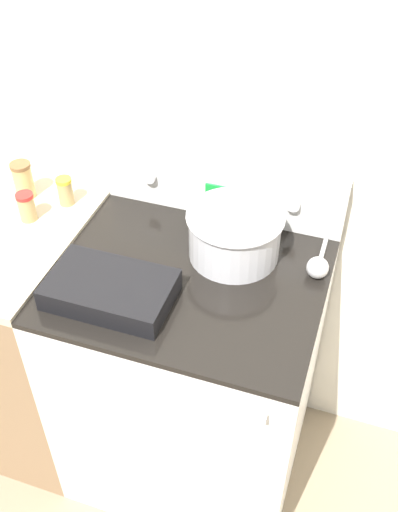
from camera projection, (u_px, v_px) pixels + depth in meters
name	position (u px, v px, depth m)	size (l,w,h in m)	color
kitchen_wall	(230.00, 117.00, 1.76)	(8.00, 0.05, 2.50)	silver
stove_range	(192.00, 376.00, 2.02)	(0.77, 0.69, 0.94)	silver
control_panel	(223.00, 187.00, 1.86)	(0.77, 0.07, 0.20)	silver
side_counter	(27.00, 329.00, 2.17)	(0.50, 0.66, 0.95)	#896B4C
mixing_bowl	(235.00, 232.00, 1.72)	(0.28, 0.28, 0.15)	silver
casserole_dish	(110.00, 288.00, 1.61)	(0.34, 0.21, 0.07)	black
ladle	(319.00, 263.00, 1.70)	(0.06, 0.32, 0.06)	#B7B7B7
spice_jar_yellow_cap	(65.00, 191.00, 1.91)	(0.05, 0.05, 0.09)	tan
spice_jar_red_cap	(27.00, 207.00, 1.85)	(0.05, 0.05, 0.09)	tan
spice_jar_brown_cap	(23.00, 180.00, 1.93)	(0.07, 0.07, 0.12)	tan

